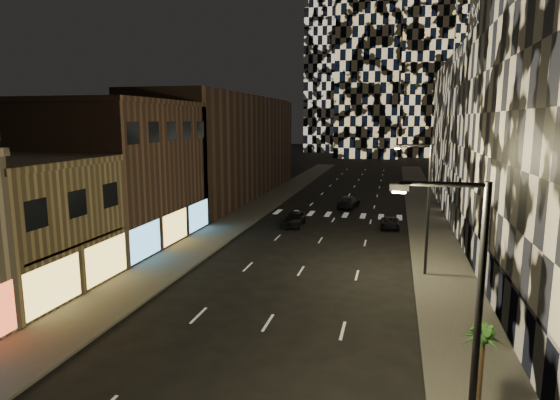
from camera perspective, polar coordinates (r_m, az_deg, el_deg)
The scene contains 15 objects.
sidewalk_left at distance 56.18m, azimuth -3.26°, elevation -1.23°, with size 4.00×120.00×0.15m, color #47443F.
sidewalk_right at distance 53.90m, azimuth 17.54°, elevation -2.14°, with size 4.00×120.00×0.15m, color #47443F.
curb_left at distance 55.61m, azimuth -1.19°, elevation -1.33°, with size 0.20×120.00×0.15m, color #4C4C47.
curb_right at distance 53.80m, azimuth 15.30°, elevation -2.05°, with size 0.20×120.00×0.15m, color #4C4C47.
retail_tan at distance 33.88m, azimuth -30.00°, elevation -3.02°, with size 10.00×10.00×8.00m, color #867250.
retail_brown at distance 43.30m, azimuth -18.79°, elevation 2.94°, with size 10.00×15.00×12.00m, color #51382D.
retail_filler_left at distance 66.99m, azimuth -6.55°, elevation 6.45°, with size 10.00×40.00×14.00m, color #51382D.
midrise_base at distance 29.35m, azimuth 25.30°, elevation -9.53°, with size 0.60×25.00×3.00m, color #383838.
midrise_filler_right at distance 61.30m, azimuth 26.99°, elevation 7.05°, with size 16.00×40.00×18.00m, color #232326.
streetlight_near at distance 13.95m, azimuth 21.98°, elevation -13.54°, with size 2.55×0.25×9.00m.
streetlight_far at distance 33.22m, azimuth 17.26°, elevation -0.01°, with size 2.55×0.25×9.00m.
car_dark_midlane at distance 47.89m, azimuth 1.77°, elevation -2.29°, with size 1.80×4.47×1.52m, color black.
car_dark_oncoming at distance 58.56m, azimuth 8.36°, elevation -0.22°, with size 2.04×5.02×1.46m, color black.
car_dark_rightlane at distance 48.09m, azimuth 13.27°, elevation -2.77°, with size 1.80×3.91×1.09m, color black.
palm_tree at distance 18.39m, azimuth 23.40°, elevation -15.58°, with size 1.79×1.81×3.56m.
Camera 1 is at (6.26, -2.72, 10.68)m, focal length 30.00 mm.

